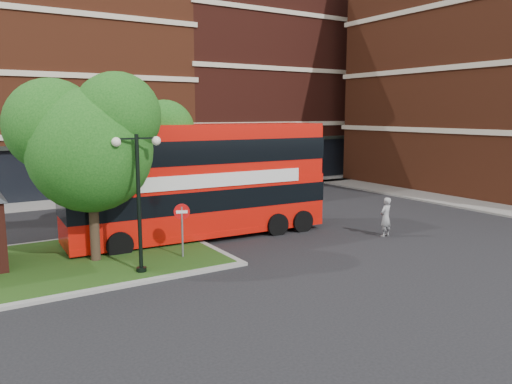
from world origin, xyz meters
TOP-DOWN VIEW (x-y plane):
  - ground at (0.00, 0.00)m, footprint 120.00×120.00m
  - pavement_far at (0.00, 16.50)m, footprint 44.00×3.00m
  - pavement_side at (16.50, 2.00)m, footprint 3.00×28.00m
  - terrace_far_right at (14.00, 24.00)m, footprint 18.00×12.00m
  - traffic_island at (-8.00, 3.00)m, footprint 12.60×7.60m
  - tree_island_west at (-6.60, 2.58)m, footprint 5.40×4.71m
  - tree_island_east at (-3.58, 5.06)m, footprint 4.46×3.90m
  - lamp_island at (-5.50, 0.20)m, footprint 1.72×0.36m
  - lamp_far_left at (2.00, 14.50)m, footprint 1.72×0.36m
  - lamp_far_right at (10.00, 14.50)m, footprint 1.72×0.36m
  - bus at (-1.35, 4.07)m, footprint 12.07×3.20m
  - woman at (6.08, -0.31)m, footprint 0.74×0.55m
  - car_silver at (-0.34, 14.50)m, footprint 3.82×1.57m
  - car_white at (3.00, 14.50)m, footprint 3.74×1.33m
  - no_entry_sign at (-3.50, 1.15)m, footprint 0.59×0.29m

SIDE VIEW (x-z plane):
  - ground at x=0.00m, z-range 0.00..0.00m
  - pavement_far at x=0.00m, z-range 0.00..0.12m
  - pavement_side at x=16.50m, z-range 0.00..0.12m
  - traffic_island at x=-8.00m, z-range -0.01..0.14m
  - car_white at x=3.00m, z-range 0.00..1.23m
  - car_silver at x=-0.34m, z-range 0.00..1.29m
  - woman at x=6.08m, z-range 0.00..1.84m
  - no_entry_sign at x=-3.50m, z-range 0.48..2.72m
  - lamp_island at x=-5.50m, z-range 0.33..5.33m
  - lamp_far_left at x=2.00m, z-range 0.33..5.33m
  - lamp_far_right at x=10.00m, z-range 0.33..5.33m
  - bus at x=-1.35m, z-range 0.71..5.28m
  - tree_island_east at x=-3.58m, z-range 1.10..7.39m
  - tree_island_west at x=-6.60m, z-range 1.19..8.40m
  - terrace_far_right at x=14.00m, z-range 0.00..16.00m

